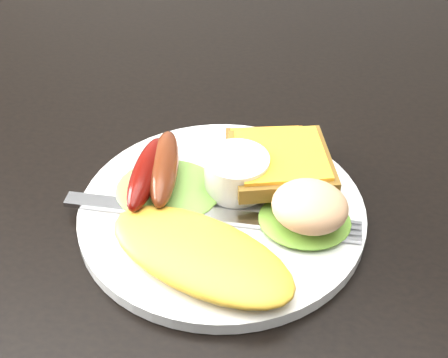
% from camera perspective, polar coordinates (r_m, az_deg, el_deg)
% --- Properties ---
extents(dining_table, '(1.20, 0.80, 0.04)m').
position_cam_1_polar(dining_table, '(0.63, 4.79, 4.67)').
color(dining_table, black).
rests_on(dining_table, ground).
extents(plate, '(0.23, 0.23, 0.01)m').
position_cam_1_polar(plate, '(0.50, -0.19, -3.03)').
color(plate, white).
rests_on(plate, dining_table).
extents(lettuce_left, '(0.09, 0.08, 0.01)m').
position_cam_1_polar(lettuce_left, '(0.50, -5.11, -0.99)').
color(lettuce_left, olive).
rests_on(lettuce_left, plate).
extents(lettuce_right, '(0.07, 0.06, 0.01)m').
position_cam_1_polar(lettuce_right, '(0.48, 7.36, -3.75)').
color(lettuce_right, '#5D952F').
rests_on(lettuce_right, plate).
extents(omelette, '(0.16, 0.12, 0.02)m').
position_cam_1_polar(omelette, '(0.44, -2.18, -6.86)').
color(omelette, '#FFF048').
rests_on(omelette, plate).
extents(sausage_a, '(0.02, 0.09, 0.02)m').
position_cam_1_polar(sausage_a, '(0.50, -7.12, 0.58)').
color(sausage_a, '#60100A').
rests_on(sausage_a, lettuce_left).
extents(sausage_b, '(0.04, 0.10, 0.02)m').
position_cam_1_polar(sausage_b, '(0.50, -5.49, 1.10)').
color(sausage_b, '#65350F').
rests_on(sausage_b, lettuce_left).
extents(ramekin, '(0.06, 0.06, 0.03)m').
position_cam_1_polar(ramekin, '(0.50, 1.16, 0.57)').
color(ramekin, white).
rests_on(ramekin, plate).
extents(toast_a, '(0.08, 0.08, 0.01)m').
position_cam_1_polar(toast_a, '(0.53, 4.05, 2.15)').
color(toast_a, brown).
rests_on(toast_a, plate).
extents(toast_b, '(0.10, 0.10, 0.01)m').
position_cam_1_polar(toast_b, '(0.50, 5.25, 1.49)').
color(toast_b, '#895C1A').
rests_on(toast_b, toast_a).
extents(potato_salad, '(0.07, 0.06, 0.03)m').
position_cam_1_polar(potato_salad, '(0.46, 7.85, -2.48)').
color(potato_salad, '#F4E5AD').
rests_on(potato_salad, lettuce_right).
extents(fork, '(0.17, 0.01, 0.00)m').
position_cam_1_polar(fork, '(0.49, -4.78, -2.93)').
color(fork, '#ADAFB7').
rests_on(fork, plate).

